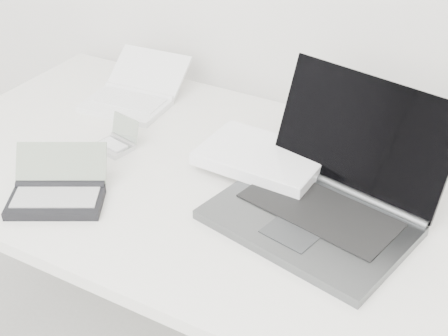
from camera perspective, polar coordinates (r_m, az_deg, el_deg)
The scene contains 5 objects.
desk at distance 1.40m, azimuth 1.88°, elevation -3.21°, with size 1.60×0.80×0.73m.
laptop_large at distance 1.31m, azimuth 7.36°, elevation -1.40°, with size 0.55×0.43×0.25m.
netbook_open_white at distance 1.72m, azimuth -8.35°, elevation 6.61°, with size 0.24×0.28×0.10m.
pda_silver at distance 1.52m, azimuth -9.73°, elevation 2.39°, with size 0.10×0.10×0.07m.
palmtop_charcoal at distance 1.36m, azimuth -14.99°, elevation -2.13°, with size 0.25×0.24×0.09m.
Camera 1 is at (0.51, 0.55, 1.51)m, focal length 50.00 mm.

